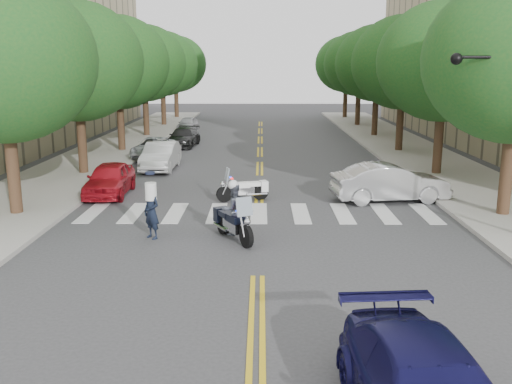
{
  "coord_description": "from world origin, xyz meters",
  "views": [
    {
      "loc": [
        0.09,
        -13.97,
        5.34
      ],
      "look_at": [
        -0.08,
        4.28,
        1.3
      ],
      "focal_mm": 40.0,
      "sensor_mm": 36.0,
      "label": 1
    }
  ],
  "objects_px": {
    "motorcycle_parked": "(247,189)",
    "convertible": "(390,183)",
    "officer_standing": "(152,212)",
    "motorcycle_police": "(233,213)"
  },
  "relations": [
    {
      "from": "motorcycle_parked",
      "to": "convertible",
      "type": "xyz_separation_m",
      "value": [
        5.75,
        -0.04,
        0.28
      ]
    },
    {
      "from": "motorcycle_parked",
      "to": "officer_standing",
      "type": "bearing_deg",
      "value": 134.72
    },
    {
      "from": "motorcycle_police",
      "to": "officer_standing",
      "type": "relative_size",
      "value": 1.26
    },
    {
      "from": "convertible",
      "to": "motorcycle_parked",
      "type": "bearing_deg",
      "value": 81.37
    },
    {
      "from": "officer_standing",
      "to": "motorcycle_parked",
      "type": "bearing_deg",
      "value": 103.07
    },
    {
      "from": "motorcycle_police",
      "to": "convertible",
      "type": "bearing_deg",
      "value": -167.23
    },
    {
      "from": "motorcycle_police",
      "to": "officer_standing",
      "type": "xyz_separation_m",
      "value": [
        -2.56,
        0.12,
        0.01
      ]
    },
    {
      "from": "motorcycle_police",
      "to": "officer_standing",
      "type": "bearing_deg",
      "value": -30.92
    },
    {
      "from": "motorcycle_parked",
      "to": "convertible",
      "type": "relative_size",
      "value": 0.45
    },
    {
      "from": "motorcycle_parked",
      "to": "officer_standing",
      "type": "xyz_separation_m",
      "value": [
        -2.87,
        -5.21,
        0.38
      ]
    }
  ]
}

